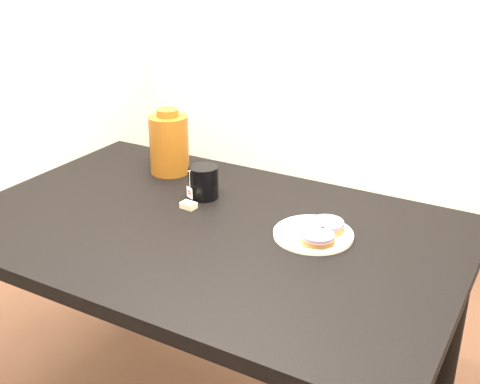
# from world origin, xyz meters

# --- Properties ---
(table) EXTENTS (1.40, 0.90, 0.75)m
(table) POSITION_xyz_m (0.00, 0.00, 0.67)
(table) COLOR black
(table) RESTS_ON ground_plane
(plate) EXTENTS (0.22, 0.22, 0.02)m
(plate) POSITION_xyz_m (0.28, 0.08, 0.76)
(plate) COLOR white
(plate) RESTS_ON table
(bagel_back) EXTENTS (0.13, 0.13, 0.03)m
(bagel_back) POSITION_xyz_m (0.31, 0.11, 0.77)
(bagel_back) COLOR brown
(bagel_back) RESTS_ON plate
(bagel_front) EXTENTS (0.11, 0.11, 0.03)m
(bagel_front) POSITION_xyz_m (0.32, 0.03, 0.78)
(bagel_front) COLOR brown
(bagel_front) RESTS_ON plate
(mug) EXTENTS (0.14, 0.12, 0.10)m
(mug) POSITION_xyz_m (-0.12, 0.16, 0.80)
(mug) COLOR black
(mug) RESTS_ON table
(teabag_pouch) EXTENTS (0.05, 0.04, 0.02)m
(teabag_pouch) POSITION_xyz_m (-0.11, 0.07, 0.76)
(teabag_pouch) COLOR #C6B793
(teabag_pouch) RESTS_ON table
(bagel_package) EXTENTS (0.17, 0.17, 0.22)m
(bagel_package) POSITION_xyz_m (-0.33, 0.28, 0.85)
(bagel_package) COLOR #592C0B
(bagel_package) RESTS_ON table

